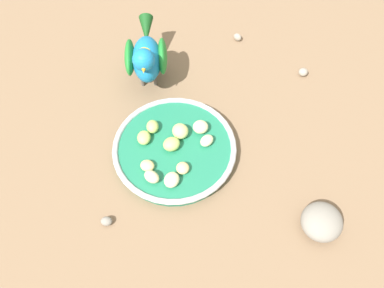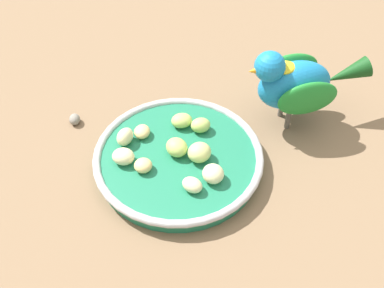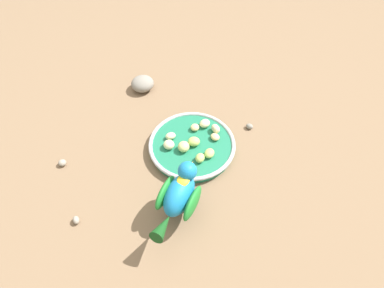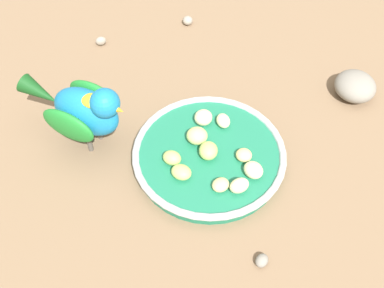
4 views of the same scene
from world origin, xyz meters
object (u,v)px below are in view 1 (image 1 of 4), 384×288
at_px(feeding_bowl, 174,149).
at_px(rock_large, 322,222).
at_px(apple_piece_2, 153,127).
at_px(pebble_0, 238,37).
at_px(apple_piece_3, 171,144).
at_px(pebble_2, 303,72).
at_px(apple_piece_0, 180,131).
at_px(apple_piece_4, 207,141).
at_px(apple_piece_1, 148,167).
at_px(apple_piece_9, 172,180).
at_px(parrot, 146,56).
at_px(apple_piece_6, 152,177).
at_px(apple_piece_8, 201,127).
at_px(pebble_1, 107,221).
at_px(apple_piece_7, 181,169).
at_px(apple_piece_5, 144,138).

distance_m(feeding_bowl, rock_large, 0.29).
height_order(apple_piece_2, pebble_0, apple_piece_2).
bearing_deg(apple_piece_3, pebble_0, 136.85).
xyz_separation_m(feeding_bowl, pebble_2, (-0.10, 0.33, -0.01)).
relative_size(apple_piece_0, apple_piece_4, 1.16).
xyz_separation_m(apple_piece_1, rock_large, (0.19, 0.25, -0.01)).
relative_size(apple_piece_9, parrot, 0.16).
height_order(apple_piece_4, pebble_2, apple_piece_4).
distance_m(apple_piece_3, apple_piece_6, 0.08).
xyz_separation_m(apple_piece_8, pebble_1, (0.12, -0.21, -0.02)).
bearing_deg(apple_piece_1, apple_piece_3, 119.56).
xyz_separation_m(apple_piece_9, pebble_2, (-0.17, 0.35, -0.02)).
bearing_deg(pebble_0, apple_piece_8, -36.62).
relative_size(apple_piece_7, pebble_2, 1.20).
bearing_deg(apple_piece_6, apple_piece_0, 135.03).
bearing_deg(pebble_1, apple_piece_8, 119.63).
relative_size(apple_piece_3, pebble_2, 1.58).
xyz_separation_m(apple_piece_8, pebble_2, (-0.08, 0.27, -0.02)).
distance_m(apple_piece_1, rock_large, 0.31).
relative_size(apple_piece_1, apple_piece_8, 0.87).
bearing_deg(apple_piece_0, feeding_bowl, -42.07).
height_order(apple_piece_7, rock_large, rock_large).
bearing_deg(pebble_1, apple_piece_9, 103.12).
bearing_deg(apple_piece_3, apple_piece_7, 2.23).
xyz_separation_m(apple_piece_0, apple_piece_9, (0.09, -0.04, -0.00)).
distance_m(apple_piece_1, pebble_0, 0.41).
relative_size(feeding_bowl, apple_piece_5, 7.70).
relative_size(pebble_0, pebble_1, 1.00).
relative_size(parrot, pebble_2, 9.22).
distance_m(feeding_bowl, apple_piece_1, 0.07).
xyz_separation_m(feeding_bowl, pebble_1, (0.10, -0.15, -0.01)).
bearing_deg(pebble_0, apple_piece_0, -42.72).
bearing_deg(pebble_2, apple_piece_6, -67.70).
relative_size(apple_piece_7, apple_piece_9, 0.80).
bearing_deg(apple_piece_7, pebble_0, 142.47).
bearing_deg(pebble_2, parrot, -104.69).
bearing_deg(apple_piece_4, apple_piece_6, -70.17).
height_order(apple_piece_5, apple_piece_6, apple_piece_6).
bearing_deg(apple_piece_7, pebble_1, -72.56).
bearing_deg(feeding_bowl, pebble_2, 107.58).
relative_size(rock_large, pebble_1, 3.58).
height_order(apple_piece_5, pebble_0, apple_piece_5).
bearing_deg(apple_piece_9, apple_piece_1, -139.96).
bearing_deg(apple_piece_9, feeding_bowl, 161.05).
distance_m(apple_piece_0, apple_piece_5, 0.07).
bearing_deg(apple_piece_3, parrot, 178.75).
bearing_deg(apple_piece_7, rock_large, 49.67).
bearing_deg(pebble_1, apple_piece_7, 107.44).
bearing_deg(feeding_bowl, apple_piece_7, -1.56).
relative_size(apple_piece_9, pebble_0, 1.51).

